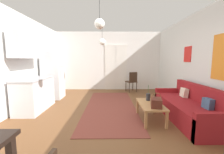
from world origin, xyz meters
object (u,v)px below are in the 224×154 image
at_px(coffee_table, 151,106).
at_px(pendant_lamp_near, 100,24).
at_px(accent_chair, 132,81).
at_px(handbag, 156,102).
at_px(refrigerator, 53,75).
at_px(pendant_lamp_far, 102,42).
at_px(bamboo_vase, 148,97).
at_px(couch, 189,108).

bearing_deg(coffee_table, pendant_lamp_near, -167.12).
bearing_deg(accent_chair, handbag, 71.12).
distance_m(refrigerator, pendant_lamp_far, 2.20).
distance_m(bamboo_vase, pendant_lamp_near, 2.07).
height_order(handbag, accent_chair, accent_chair).
relative_size(couch, refrigerator, 1.25).
bearing_deg(couch, refrigerator, 154.16).
height_order(couch, bamboo_vase, couch).
distance_m(coffee_table, handbag, 0.28).
relative_size(handbag, refrigerator, 0.22).
relative_size(coffee_table, accent_chair, 1.07).
bearing_deg(handbag, accent_chair, 90.59).
distance_m(coffee_table, accent_chair, 2.96).
xyz_separation_m(accent_chair, pendant_lamp_near, (-1.17, -3.22, 1.62)).
bearing_deg(bamboo_vase, coffee_table, -91.50).
bearing_deg(handbag, coffee_table, 102.31).
bearing_deg(pendant_lamp_near, coffee_table, 12.88).
relative_size(bamboo_vase, refrigerator, 0.23).
bearing_deg(handbag, couch, 17.99).
bearing_deg(pendant_lamp_near, accent_chair, 69.98).
xyz_separation_m(handbag, refrigerator, (-3.09, 2.22, 0.35)).
xyz_separation_m(coffee_table, pendant_lamp_far, (-1.21, 1.61, 1.66)).
height_order(handbag, refrigerator, refrigerator).
bearing_deg(coffee_table, handbag, -77.69).
xyz_separation_m(couch, bamboo_vase, (-0.94, 0.19, 0.23)).
bearing_deg(couch, bamboo_vase, 168.53).
distance_m(refrigerator, pendant_lamp_near, 3.20).
relative_size(coffee_table, pendant_lamp_near, 1.37).
height_order(pendant_lamp_near, pendant_lamp_far, same).
relative_size(couch, coffee_table, 2.23).
bearing_deg(accent_chair, coffee_table, 70.17).
height_order(coffee_table, accent_chair, accent_chair).
bearing_deg(pendant_lamp_far, coffee_table, -53.07).
xyz_separation_m(bamboo_vase, pendant_lamp_near, (-1.16, -0.51, 1.63)).
xyz_separation_m(bamboo_vase, pendant_lamp_far, (-1.21, 1.36, 1.52)).
bearing_deg(pendant_lamp_near, handbag, 1.37).
distance_m(handbag, refrigerator, 3.82).
bearing_deg(handbag, bamboo_vase, 95.29).
xyz_separation_m(handbag, pendant_lamp_near, (-1.20, -0.03, 1.63)).
distance_m(couch, pendant_lamp_far, 3.18).
bearing_deg(refrigerator, pendant_lamp_near, -50.10).
height_order(bamboo_vase, pendant_lamp_near, pendant_lamp_near).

